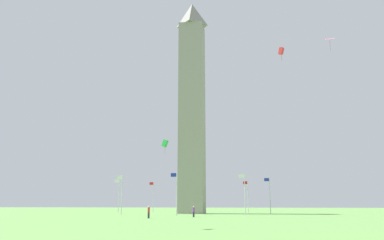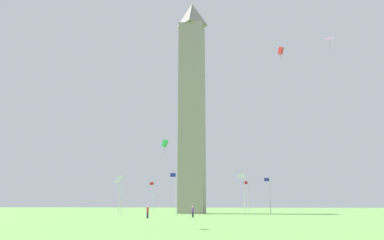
% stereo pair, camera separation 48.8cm
% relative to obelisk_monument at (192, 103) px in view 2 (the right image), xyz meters
% --- Properties ---
extents(ground_plane, '(260.00, 260.00, 0.00)m').
position_rel_obelisk_monument_xyz_m(ground_plane, '(0.00, 0.00, -23.91)').
color(ground_plane, '#609347').
extents(obelisk_monument, '(5.26, 5.26, 47.81)m').
position_rel_obelisk_monument_xyz_m(obelisk_monument, '(0.00, 0.00, 0.00)').
color(obelisk_monument, gray).
rests_on(obelisk_monument, ground).
extents(flagpole_n, '(1.12, 0.14, 7.32)m').
position_rel_obelisk_monument_xyz_m(flagpole_n, '(16.21, 0.00, -19.87)').
color(flagpole_n, silver).
rests_on(flagpole_n, ground).
extents(flagpole_ne, '(1.12, 0.14, 7.32)m').
position_rel_obelisk_monument_xyz_m(flagpole_ne, '(11.48, 11.41, -19.87)').
color(flagpole_ne, silver).
rests_on(flagpole_ne, ground).
extents(flagpole_e, '(1.12, 0.14, 7.32)m').
position_rel_obelisk_monument_xyz_m(flagpole_e, '(0.06, 16.14, -19.87)').
color(flagpole_e, silver).
rests_on(flagpole_e, ground).
extents(flagpole_se, '(1.12, 0.14, 7.32)m').
position_rel_obelisk_monument_xyz_m(flagpole_se, '(-11.35, 11.41, -19.87)').
color(flagpole_se, silver).
rests_on(flagpole_se, ground).
extents(flagpole_s, '(1.12, 0.14, 7.32)m').
position_rel_obelisk_monument_xyz_m(flagpole_s, '(-16.08, 0.00, -19.87)').
color(flagpole_s, silver).
rests_on(flagpole_s, ground).
extents(flagpole_sw, '(1.12, 0.14, 7.32)m').
position_rel_obelisk_monument_xyz_m(flagpole_sw, '(-11.35, -11.41, -19.87)').
color(flagpole_sw, silver).
rests_on(flagpole_sw, ground).
extents(flagpole_w, '(1.12, 0.14, 7.32)m').
position_rel_obelisk_monument_xyz_m(flagpole_w, '(0.06, -16.14, -19.87)').
color(flagpole_w, silver).
rests_on(flagpole_w, ground).
extents(flagpole_nw, '(1.12, 0.14, 7.32)m').
position_rel_obelisk_monument_xyz_m(flagpole_nw, '(11.48, -11.41, -19.87)').
color(flagpole_nw, silver).
rests_on(flagpole_nw, ground).
extents(person_purple_shirt, '(0.32, 0.32, 1.67)m').
position_rel_obelisk_monument_xyz_m(person_purple_shirt, '(-3.90, 22.09, -23.08)').
color(person_purple_shirt, '#2D2D38').
rests_on(person_purple_shirt, ground).
extents(person_red_shirt, '(0.32, 0.32, 1.74)m').
position_rel_obelisk_monument_xyz_m(person_red_shirt, '(1.61, 27.77, -23.04)').
color(person_red_shirt, '#2D2D38').
rests_on(person_red_shirt, ground).
extents(kite_green_box, '(1.42, 1.09, 3.00)m').
position_rel_obelisk_monument_xyz_m(kite_green_box, '(4.11, 7.95, -10.20)').
color(kite_green_box, green).
extents(kite_red_box, '(1.17, 1.05, 2.57)m').
position_rel_obelisk_monument_xyz_m(kite_red_box, '(-18.73, 14.58, 5.09)').
color(kite_red_box, red).
extents(kite_pink_diamond, '(1.76, 1.64, 2.52)m').
position_rel_obelisk_monument_xyz_m(kite_pink_diamond, '(-26.99, 15.80, 6.22)').
color(kite_pink_diamond, pink).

